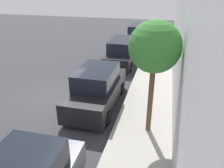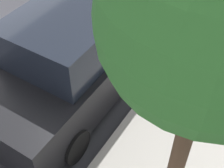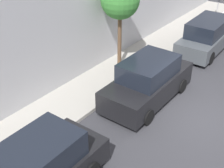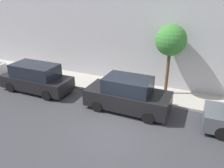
{
  "view_description": "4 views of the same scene",
  "coord_description": "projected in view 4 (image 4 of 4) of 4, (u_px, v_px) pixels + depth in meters",
  "views": [
    {
      "loc": [
        5.31,
        -9.17,
        5.67
      ],
      "look_at": [
        2.83,
        0.62,
        1.0
      ],
      "focal_mm": 35.0,
      "sensor_mm": 36.0,
      "label": 1
    },
    {
      "loc": [
        5.31,
        -3.66,
        4.93
      ],
      "look_at": [
        3.24,
        -0.34,
        1.0
      ],
      "focal_mm": 50.0,
      "sensor_mm": 36.0,
      "label": 2
    },
    {
      "loc": [
        -3.56,
        10.31,
        7.76
      ],
      "look_at": [
        3.25,
        1.28,
        1.0
      ],
      "focal_mm": 50.0,
      "sensor_mm": 36.0,
      "label": 3
    },
    {
      "loc": [
        -8.33,
        -3.6,
        6.5
      ],
      "look_at": [
        3.11,
        1.45,
        1.0
      ],
      "focal_mm": 35.0,
      "sensor_mm": 36.0,
      "label": 4
    }
  ],
  "objects": [
    {
      "name": "sidewalk",
      "position": [
        141.0,
        91.0,
        14.83
      ],
      "size": [
        2.41,
        32.0,
        0.15
      ],
      "color": "#B2ADA3",
      "rests_on": "ground_plane"
    },
    {
      "name": "street_tree",
      "position": [
        171.0,
        41.0,
        13.01
      ],
      "size": [
        1.87,
        1.87,
        4.45
      ],
      "color": "brown",
      "rests_on": "sidewalk"
    },
    {
      "name": "parked_suv_third",
      "position": [
        128.0,
        95.0,
        12.42
      ],
      "size": [
        2.08,
        4.81,
        1.98
      ],
      "color": "black",
      "rests_on": "ground_plane"
    },
    {
      "name": "parked_minivan_fourth",
      "position": [
        36.0,
        78.0,
        14.76
      ],
      "size": [
        2.02,
        4.92,
        1.9
      ],
      "color": "black",
      "rests_on": "ground_plane"
    },
    {
      "name": "ground_plane",
      "position": [
        113.0,
        130.0,
        10.92
      ],
      "size": [
        60.0,
        60.0,
        0.0
      ],
      "primitive_type": "plane",
      "color": "#38383D"
    }
  ]
}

